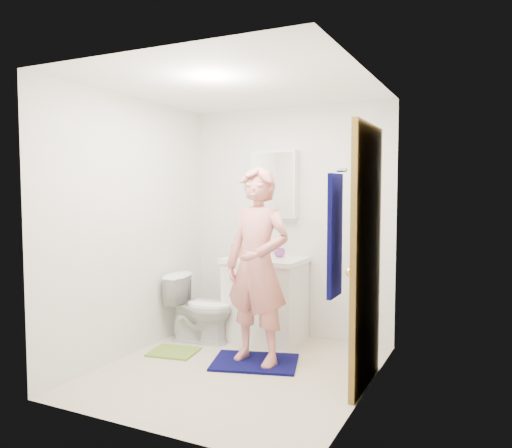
{
  "coord_description": "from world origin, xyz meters",
  "views": [
    {
      "loc": [
        1.97,
        -3.68,
        1.55
      ],
      "look_at": [
        0.06,
        0.25,
        1.24
      ],
      "focal_mm": 35.0,
      "sensor_mm": 36.0,
      "label": 1
    }
  ],
  "objects_px": {
    "towel": "(335,236)",
    "toothbrush_cup": "(280,253)",
    "medicine_cabinet": "(275,184)",
    "man": "(257,266)",
    "vanity_cabinet": "(266,301)",
    "soap_dispenser": "(237,247)",
    "toilet": "(200,308)"
  },
  "relations": [
    {
      "from": "soap_dispenser",
      "to": "toothbrush_cup",
      "type": "relative_size",
      "value": 1.77
    },
    {
      "from": "medicine_cabinet",
      "to": "toilet",
      "type": "distance_m",
      "value": 1.49
    },
    {
      "from": "medicine_cabinet",
      "to": "toothbrush_cup",
      "type": "distance_m",
      "value": 0.73
    },
    {
      "from": "soap_dispenser",
      "to": "man",
      "type": "distance_m",
      "value": 0.84
    },
    {
      "from": "towel",
      "to": "toothbrush_cup",
      "type": "height_order",
      "value": "towel"
    },
    {
      "from": "soap_dispenser",
      "to": "toothbrush_cup",
      "type": "xyz_separation_m",
      "value": [
        0.41,
        0.15,
        -0.06
      ]
    },
    {
      "from": "soap_dispenser",
      "to": "toothbrush_cup",
      "type": "height_order",
      "value": "soap_dispenser"
    },
    {
      "from": "vanity_cabinet",
      "to": "toilet",
      "type": "height_order",
      "value": "vanity_cabinet"
    },
    {
      "from": "medicine_cabinet",
      "to": "toothbrush_cup",
      "type": "xyz_separation_m",
      "value": [
        0.11,
        -0.13,
        -0.71
      ]
    },
    {
      "from": "towel",
      "to": "toothbrush_cup",
      "type": "distance_m",
      "value": 1.94
    },
    {
      "from": "towel",
      "to": "toilet",
      "type": "height_order",
      "value": "towel"
    },
    {
      "from": "man",
      "to": "medicine_cabinet",
      "type": "bearing_deg",
      "value": 113.3
    },
    {
      "from": "toilet",
      "to": "toothbrush_cup",
      "type": "xyz_separation_m",
      "value": [
        0.69,
        0.44,
        0.55
      ]
    },
    {
      "from": "vanity_cabinet",
      "to": "toothbrush_cup",
      "type": "relative_size",
      "value": 7.06
    },
    {
      "from": "man",
      "to": "toilet",
      "type": "bearing_deg",
      "value": 165.11
    },
    {
      "from": "toilet",
      "to": "medicine_cabinet",
      "type": "bearing_deg",
      "value": -50.81
    },
    {
      "from": "soap_dispenser",
      "to": "medicine_cabinet",
      "type": "bearing_deg",
      "value": 43.37
    },
    {
      "from": "vanity_cabinet",
      "to": "towel",
      "type": "height_order",
      "value": "towel"
    },
    {
      "from": "toothbrush_cup",
      "to": "towel",
      "type": "bearing_deg",
      "value": -55.97
    },
    {
      "from": "toothbrush_cup",
      "to": "vanity_cabinet",
      "type": "bearing_deg",
      "value": -140.8
    },
    {
      "from": "toilet",
      "to": "toothbrush_cup",
      "type": "bearing_deg",
      "value": -63.16
    },
    {
      "from": "medicine_cabinet",
      "to": "toothbrush_cup",
      "type": "height_order",
      "value": "medicine_cabinet"
    },
    {
      "from": "vanity_cabinet",
      "to": "soap_dispenser",
      "type": "relative_size",
      "value": 3.99
    },
    {
      "from": "toothbrush_cup",
      "to": "man",
      "type": "relative_size",
      "value": 0.07
    },
    {
      "from": "vanity_cabinet",
      "to": "soap_dispenser",
      "type": "xyz_separation_m",
      "value": [
        -0.3,
        -0.06,
        0.55
      ]
    },
    {
      "from": "medicine_cabinet",
      "to": "man",
      "type": "xyz_separation_m",
      "value": [
        0.24,
        -0.92,
        -0.72
      ]
    },
    {
      "from": "vanity_cabinet",
      "to": "toothbrush_cup",
      "type": "height_order",
      "value": "toothbrush_cup"
    },
    {
      "from": "toothbrush_cup",
      "to": "man",
      "type": "distance_m",
      "value": 0.8
    },
    {
      "from": "toilet",
      "to": "towel",
      "type": "bearing_deg",
      "value": -128.82
    },
    {
      "from": "vanity_cabinet",
      "to": "medicine_cabinet",
      "type": "xyz_separation_m",
      "value": [
        0.0,
        0.22,
        1.2
      ]
    },
    {
      "from": "man",
      "to": "toothbrush_cup",
      "type": "bearing_deg",
      "value": 107.8
    },
    {
      "from": "soap_dispenser",
      "to": "vanity_cabinet",
      "type": "bearing_deg",
      "value": 11.01
    }
  ]
}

